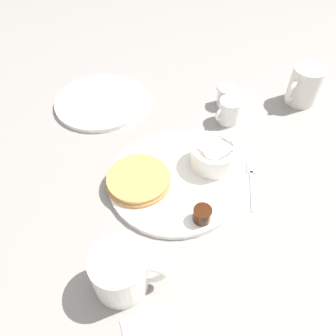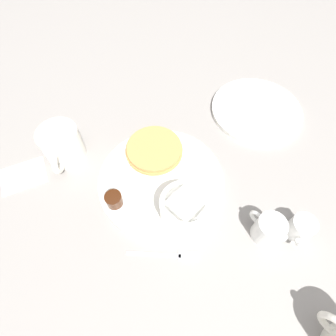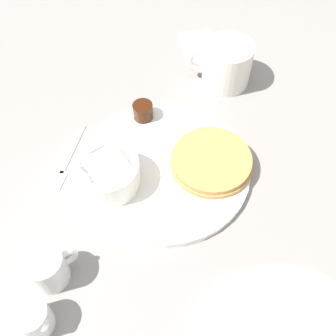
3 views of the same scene
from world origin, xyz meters
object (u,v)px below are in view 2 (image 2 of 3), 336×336
at_px(plate, 161,180).
at_px(fork, 171,255).
at_px(creamer_pitcher_far, 301,228).
at_px(coffee_mug, 62,145).
at_px(bowl, 184,207).
at_px(creamer_pitcher_near, 268,229).

relative_size(plate, fork, 2.15).
bearing_deg(creamer_pitcher_far, coffee_mug, -43.95).
distance_m(plate, bowl, 0.10).
xyz_separation_m(bowl, fork, (0.06, 0.07, -0.04)).
height_order(plate, fork, plate).
xyz_separation_m(coffee_mug, creamer_pitcher_far, (-0.39, 0.38, -0.02)).
bearing_deg(creamer_pitcher_near, coffee_mug, -47.14).
bearing_deg(plate, creamer_pitcher_near, 126.54).
relative_size(bowl, coffee_mug, 0.84).
height_order(bowl, coffee_mug, coffee_mug).
distance_m(coffee_mug, creamer_pitcher_far, 0.55).
bearing_deg(bowl, fork, 49.29).
distance_m(coffee_mug, creamer_pitcher_near, 0.49).
bearing_deg(fork, coffee_mug, -66.87).
relative_size(plate, creamer_pitcher_far, 5.18).
height_order(creamer_pitcher_near, fork, creamer_pitcher_near).
bearing_deg(fork, plate, -105.87).
xyz_separation_m(plate, coffee_mug, (0.18, -0.16, 0.04)).
height_order(bowl, creamer_pitcher_near, same).
height_order(bowl, fork, bowl).
height_order(creamer_pitcher_near, creamer_pitcher_far, creamer_pitcher_near).
distance_m(creamer_pitcher_near, fork, 0.20).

